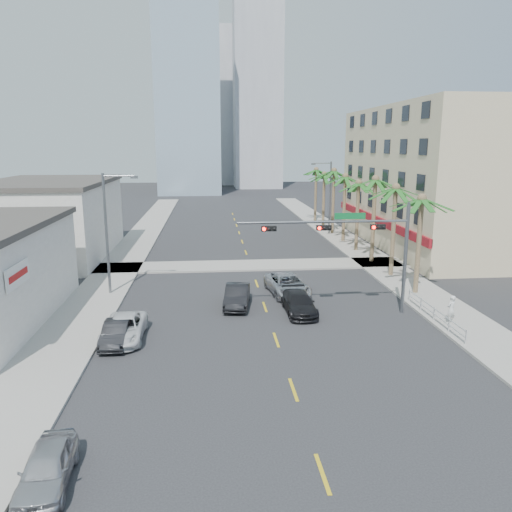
{
  "coord_description": "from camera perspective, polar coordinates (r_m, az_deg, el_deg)",
  "views": [
    {
      "loc": [
        -3.64,
        -22.69,
        10.94
      ],
      "look_at": [
        -0.56,
        10.57,
        3.5
      ],
      "focal_mm": 35.0,
      "sensor_mm": 36.0,
      "label": 1
    }
  ],
  "objects": [
    {
      "name": "ground",
      "position": [
        25.45,
        3.53,
        -12.93
      ],
      "size": [
        260.0,
        260.0,
        0.0
      ],
      "primitive_type": "plane",
      "color": "#262628",
      "rests_on": "ground"
    },
    {
      "name": "palm_tree_6",
      "position": [
        67.74,
        7.82,
        9.17
      ],
      "size": [
        4.8,
        4.8,
        7.8
      ],
      "color": "brown",
      "rests_on": "ground"
    },
    {
      "name": "sidewalk_left",
      "position": [
        44.84,
        -15.89,
        -1.96
      ],
      "size": [
        4.0,
        120.0,
        0.15
      ],
      "primitive_type": "cube",
      "color": "gray",
      "rests_on": "ground"
    },
    {
      "name": "palm_tree_7",
      "position": [
        72.79,
        6.9,
        9.7
      ],
      "size": [
        4.8,
        4.8,
        8.16
      ],
      "color": "brown",
      "rests_on": "ground"
    },
    {
      "name": "traffic_signal_mast",
      "position": [
        32.59,
        11.61,
        1.91
      ],
      "size": [
        11.12,
        0.54,
        7.2
      ],
      "color": "slate",
      "rests_on": "ground"
    },
    {
      "name": "sidewalk_right",
      "position": [
        46.74,
        14.41,
        -1.29
      ],
      "size": [
        4.0,
        120.0,
        0.15
      ],
      "primitive_type": "cube",
      "color": "gray",
      "rests_on": "ground"
    },
    {
      "name": "tower_far_left",
      "position": [
        118.49,
        -7.79,
        18.77
      ],
      "size": [
        14.0,
        14.0,
        48.0
      ],
      "primitive_type": "cube",
      "color": "#99B2C6",
      "rests_on": "ground"
    },
    {
      "name": "car_lane_center",
      "position": [
        37.35,
        3.6,
        -3.28
      ],
      "size": [
        3.22,
        5.78,
        1.53
      ],
      "primitive_type": "imported",
      "rotation": [
        0.0,
        0.0,
        0.13
      ],
      "color": "#BBBBC0",
      "rests_on": "ground"
    },
    {
      "name": "car_lane_left",
      "position": [
        34.62,
        -2.18,
        -4.58
      ],
      "size": [
        2.15,
        4.7,
        1.49
      ],
      "primitive_type": "imported",
      "rotation": [
        0.0,
        0.0,
        -0.13
      ],
      "color": "black",
      "rests_on": "ground"
    },
    {
      "name": "building_right",
      "position": [
        58.69,
        20.84,
        8.38
      ],
      "size": [
        15.25,
        28.0,
        15.0
      ],
      "color": "beige",
      "rests_on": "ground"
    },
    {
      "name": "car_parked_near",
      "position": [
        18.95,
        -22.78,
        -21.4
      ],
      "size": [
        1.79,
        3.92,
        1.3
      ],
      "primitive_type": "imported",
      "rotation": [
        0.0,
        0.0,
        0.07
      ],
      "color": "#B4B4B9",
      "rests_on": "ground"
    },
    {
      "name": "streetlight_left",
      "position": [
        37.88,
        -16.45,
        3.11
      ],
      "size": [
        2.55,
        0.25,
        9.0
      ],
      "color": "slate",
      "rests_on": "ground"
    },
    {
      "name": "sidewalk_cross",
      "position": [
        46.13,
        -0.62,
        -1.07
      ],
      "size": [
        80.0,
        4.0,
        0.15
      ],
      "primitive_type": "cube",
      "color": "gray",
      "rests_on": "ground"
    },
    {
      "name": "tower_far_right",
      "position": [
        134.65,
        0.16,
        20.69
      ],
      "size": [
        12.0,
        12.0,
        60.0
      ],
      "primitive_type": "cube",
      "color": "#ADADB2",
      "rests_on": "ground"
    },
    {
      "name": "palm_tree_4",
      "position": [
        57.65,
        10.17,
        8.87
      ],
      "size": [
        4.8,
        4.8,
        8.16
      ],
      "color": "brown",
      "rests_on": "ground"
    },
    {
      "name": "tower_far_center",
      "position": [
        148.03,
        -5.25,
        16.4
      ],
      "size": [
        16.0,
        16.0,
        42.0
      ],
      "primitive_type": "cube",
      "color": "#ADADB2",
      "rests_on": "ground"
    },
    {
      "name": "car_lane_right",
      "position": [
        33.37,
        4.94,
        -5.4
      ],
      "size": [
        1.99,
        4.72,
        1.36
      ],
      "primitive_type": "imported",
      "rotation": [
        0.0,
        0.0,
        0.02
      ],
      "color": "black",
      "rests_on": "ground"
    },
    {
      "name": "car_parked_mid",
      "position": [
        29.36,
        -15.66,
        -8.46
      ],
      "size": [
        1.4,
        3.91,
        1.28
      ],
      "primitive_type": "imported",
      "rotation": [
        0.0,
        0.0,
        -0.01
      ],
      "color": "black",
      "rests_on": "ground"
    },
    {
      "name": "palm_tree_2",
      "position": [
        47.7,
        13.5,
        8.41
      ],
      "size": [
        4.8,
        4.8,
        8.52
      ],
      "color": "brown",
      "rests_on": "ground"
    },
    {
      "name": "palm_tree_0",
      "position": [
        38.08,
        18.43,
        6.1
      ],
      "size": [
        4.8,
        4.8,
        7.8
      ],
      "color": "brown",
      "rests_on": "ground"
    },
    {
      "name": "car_parked_far",
      "position": [
        29.84,
        -14.86,
        -8.0
      ],
      "size": [
        2.25,
        4.88,
        1.36
      ],
      "primitive_type": "imported",
      "rotation": [
        0.0,
        0.0,
        -0.0
      ],
      "color": "white",
      "rests_on": "ground"
    },
    {
      "name": "pedestrian",
      "position": [
        33.2,
        21.4,
        -5.7
      ],
      "size": [
        0.77,
        0.68,
        1.77
      ],
      "primitive_type": "imported",
      "rotation": [
        0.0,
        0.0,
        3.65
      ],
      "color": "silver",
      "rests_on": "sidewalk_right"
    },
    {
      "name": "palm_tree_1",
      "position": [
        42.84,
        15.69,
        7.4
      ],
      "size": [
        4.8,
        4.8,
        8.16
      ],
      "color": "brown",
      "rests_on": "ground"
    },
    {
      "name": "streetlight_right",
      "position": [
        62.7,
        8.29,
        7.04
      ],
      "size": [
        2.55,
        0.25,
        9.0
      ],
      "color": "slate",
      "rests_on": "ground"
    },
    {
      "name": "palm_tree_5",
      "position": [
        62.65,
        8.91,
        9.51
      ],
      "size": [
        4.8,
        4.8,
        8.52
      ],
      "color": "brown",
      "rests_on": "ground"
    },
    {
      "name": "palm_tree_3",
      "position": [
        52.69,
        11.65,
        8.1
      ],
      "size": [
        4.8,
        4.8,
        7.8
      ],
      "color": "brown",
      "rests_on": "ground"
    },
    {
      "name": "guardrail",
      "position": [
        33.5,
        19.7,
        -6.05
      ],
      "size": [
        0.08,
        8.08,
        1.0
      ],
      "color": "silver",
      "rests_on": "ground"
    },
    {
      "name": "building_left_far",
      "position": [
        53.62,
        -22.5,
        3.73
      ],
      "size": [
        11.0,
        18.0,
        7.2
      ],
      "primitive_type": "cube",
      "color": "beige",
      "rests_on": "ground"
    }
  ]
}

